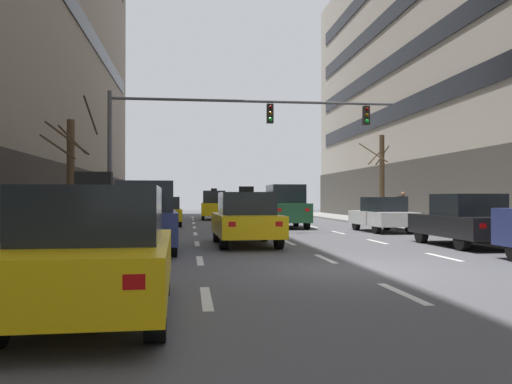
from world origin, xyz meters
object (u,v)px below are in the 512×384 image
object	(u,v)px
taxi_driving_5	(260,209)
taxi_driving_4	(95,253)
car_parked_2	(465,221)
car_parked_3	(382,215)
street_tree_0	(382,177)
car_driving_3	(146,217)
taxi_driving_6	(214,205)
car_driving_1	(285,206)
traffic_signal_0	(220,127)
taxi_driving_0	(246,219)
street_tree_1	(71,175)
pedestrian_0	(403,206)
taxi_driving_2	(165,212)

from	to	relation	value
taxi_driving_5	taxi_driving_4	bearing A→B (deg)	-101.43
car_parked_2	car_parked_3	xyz separation A→B (m)	(0.00, 7.40, -0.04)
street_tree_0	car_driving_3	bearing A→B (deg)	-130.87
taxi_driving_6	car_parked_2	world-z (taller)	taxi_driving_6
taxi_driving_4	taxi_driving_5	bearing A→B (deg)	78.57
taxi_driving_6	car_parked_2	xyz separation A→B (m)	(7.02, -22.36, -0.20)
taxi_driving_5	car_driving_1	bearing A→B (deg)	-90.92
car_driving_3	traffic_signal_0	distance (m)	8.64
car_driving_1	street_tree_0	distance (m)	6.69
traffic_signal_0	taxi_driving_6	bearing A→B (deg)	88.41
taxi_driving_6	taxi_driving_4	bearing A→B (deg)	-95.42
car_parked_2	street_tree_0	distance (m)	13.87
taxi_driving_0	car_parked_3	xyz separation A→B (m)	(6.94, 6.12, -0.07)
taxi_driving_0	car_driving_1	size ratio (longest dim) A/B	1.01
street_tree_1	car_parked_3	bearing A→B (deg)	17.92
street_tree_1	taxi_driving_4	bearing A→B (deg)	-76.58
taxi_driving_6	traffic_signal_0	distance (m)	15.99
car_parked_2	pedestrian_0	size ratio (longest dim) A/B	2.60
taxi_driving_4	taxi_driving_5	distance (m)	32.07
car_driving_3	pedestrian_0	bearing A→B (deg)	41.49
street_tree_0	taxi_driving_0	bearing A→B (deg)	-126.84
car_driving_3	car_parked_3	bearing A→B (deg)	38.72
car_driving_3	taxi_driving_5	world-z (taller)	car_driving_3
taxi_driving_0	taxi_driving_4	distance (m)	10.72
taxi_driving_0	car_parked_2	xyz separation A→B (m)	(6.93, -1.28, -0.03)
taxi_driving_5	taxi_driving_0	bearing A→B (deg)	-98.86
taxi_driving_4	car_parked_2	size ratio (longest dim) A/B	1.02
taxi_driving_4	car_driving_1	bearing A→B (deg)	73.04
taxi_driving_2	pedestrian_0	world-z (taller)	pedestrian_0
taxi_driving_6	traffic_signal_0	world-z (taller)	traffic_signal_0
taxi_driving_0	car_driving_3	distance (m)	3.63
taxi_driving_5	street_tree_1	world-z (taller)	street_tree_1
car_parked_2	pedestrian_0	world-z (taller)	pedestrian_0
taxi_driving_2	car_driving_1	bearing A→B (deg)	-21.31
taxi_driving_6	car_driving_1	bearing A→B (deg)	-73.92
taxi_driving_4	taxi_driving_6	distance (m)	31.50
car_driving_3	street_tree_1	bearing A→B (deg)	126.89
taxi_driving_6	car_parked_3	size ratio (longest dim) A/B	1.00
street_tree_0	taxi_driving_2	bearing A→B (deg)	179.24
car_driving_1	taxi_driving_2	size ratio (longest dim) A/B	1.06
car_driving_3	taxi_driving_2	bearing A→B (deg)	90.43
taxi_driving_6	car_parked_3	distance (m)	16.53
taxi_driving_2	car_driving_3	xyz separation A→B (m)	(0.11, -14.34, 0.21)
car_driving_3	street_tree_1	world-z (taller)	street_tree_1
car_parked_3	street_tree_0	bearing A→B (deg)	69.86
taxi_driving_5	taxi_driving_6	size ratio (longest dim) A/B	0.96
taxi_driving_4	pedestrian_0	distance (m)	22.60
car_parked_2	pedestrian_0	distance (m)	10.31
car_driving_1	car_parked_2	bearing A→B (deg)	-71.26
car_driving_3	traffic_signal_0	xyz separation A→B (m)	(2.56, 7.42, 3.61)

